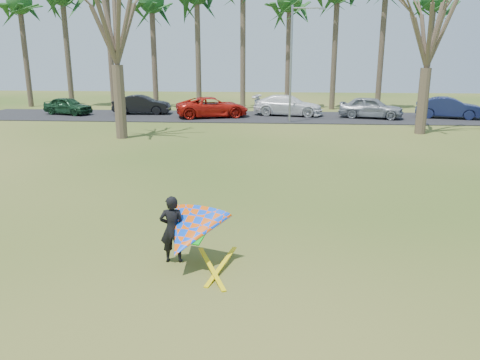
# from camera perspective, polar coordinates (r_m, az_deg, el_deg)

# --- Properties ---
(ground) EXTENTS (100.00, 100.00, 0.00)m
(ground) POSITION_cam_1_polar(r_m,az_deg,el_deg) (12.66, -0.71, -7.18)
(ground) COLOR #204A10
(ground) RESTS_ON ground
(parking_strip) EXTENTS (46.00, 7.00, 0.06)m
(parking_strip) POSITION_cam_1_polar(r_m,az_deg,el_deg) (36.99, 2.79, 7.69)
(parking_strip) COLOR black
(parking_strip) RESTS_ON ground
(palm_0) EXTENTS (4.84, 4.84, 10.84)m
(palm_0) POSITION_cam_1_polar(r_m,az_deg,el_deg) (48.70, -25.30, 18.91)
(palm_0) COLOR #4D3B2E
(palm_0) RESTS_ON ground
(palm_3) EXTENTS (4.84, 4.84, 10.84)m
(palm_3) POSITION_cam_1_polar(r_m,az_deg,el_deg) (44.29, -10.73, 20.53)
(palm_3) COLOR brown
(palm_3) RESTS_ON ground
(palm_6) EXTENTS (4.84, 4.84, 10.84)m
(palm_6) POSITION_cam_1_polar(r_m,az_deg,el_deg) (42.90, 6.08, 20.88)
(palm_6) COLOR #46362A
(palm_6) RESTS_ON ground
(palm_9) EXTENTS (4.84, 4.84, 10.84)m
(palm_9) POSITION_cam_1_polar(r_m,az_deg,el_deg) (44.80, 22.59, 19.63)
(palm_9) COLOR #493B2B
(palm_9) RESTS_ON ground
(bare_tree_left) EXTENTS (6.60, 6.60, 9.70)m
(bare_tree_left) POSITION_cam_1_polar(r_m,az_deg,el_deg) (28.24, -15.12, 18.92)
(bare_tree_left) COLOR #4A3D2C
(bare_tree_left) RESTS_ON ground
(bare_tree_right) EXTENTS (6.27, 6.27, 9.21)m
(bare_tree_right) POSITION_cam_1_polar(r_m,az_deg,el_deg) (31.03, 22.23, 17.32)
(bare_tree_right) COLOR #453529
(bare_tree_right) RESTS_ON ground
(streetlight) EXTENTS (2.28, 0.18, 8.00)m
(streetlight) POSITION_cam_1_polar(r_m,az_deg,el_deg) (33.69, 6.52, 14.46)
(streetlight) COLOR gray
(streetlight) RESTS_ON ground
(car_0) EXTENTS (4.37, 2.82, 1.38)m
(car_0) POSITION_cam_1_polar(r_m,az_deg,el_deg) (40.64, -20.25, 8.49)
(car_0) COLOR #173B21
(car_0) RESTS_ON parking_strip
(car_1) EXTENTS (4.66, 1.86, 1.51)m
(car_1) POSITION_cam_1_polar(r_m,az_deg,el_deg) (39.28, -11.88, 8.98)
(car_1) COLOR black
(car_1) RESTS_ON parking_strip
(car_2) EXTENTS (6.06, 4.12, 1.54)m
(car_2) POSITION_cam_1_polar(r_m,az_deg,el_deg) (36.58, -3.39, 8.86)
(car_2) COLOR red
(car_2) RESTS_ON parking_strip
(car_3) EXTENTS (5.79, 3.17, 1.59)m
(car_3) POSITION_cam_1_polar(r_m,az_deg,el_deg) (37.78, 5.87, 9.05)
(car_3) COLOR white
(car_3) RESTS_ON parking_strip
(car_4) EXTENTS (5.09, 3.14, 1.62)m
(car_4) POSITION_cam_1_polar(r_m,az_deg,el_deg) (37.34, 15.68, 8.52)
(car_4) COLOR gray
(car_4) RESTS_ON parking_strip
(car_5) EXTENTS (5.03, 2.83, 1.57)m
(car_5) POSITION_cam_1_polar(r_m,az_deg,el_deg) (39.26, 24.11, 8.04)
(car_5) COLOR #161E44
(car_5) RESTS_ON parking_strip
(kite_flyer) EXTENTS (2.13, 2.39, 2.02)m
(kite_flyer) POSITION_cam_1_polar(r_m,az_deg,el_deg) (10.87, -6.40, -6.34)
(kite_flyer) COLOR black
(kite_flyer) RESTS_ON ground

